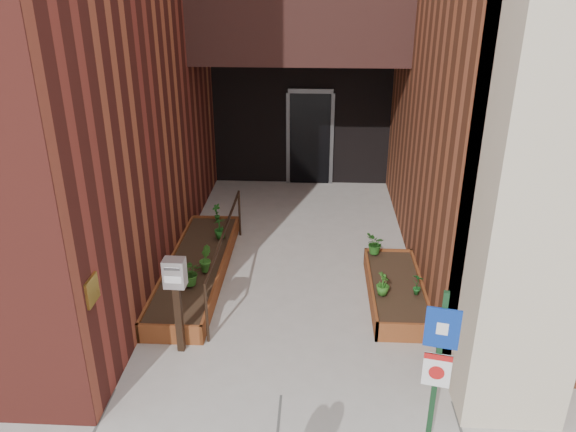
# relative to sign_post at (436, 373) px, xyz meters

# --- Properties ---
(ground) EXTENTS (80.00, 80.00, 0.00)m
(ground) POSITION_rel_sign_post_xyz_m (-1.46, 1.14, -1.33)
(ground) COLOR #9E9991
(ground) RESTS_ON ground
(planter_left) EXTENTS (0.90, 3.60, 0.30)m
(planter_left) POSITION_rel_sign_post_xyz_m (-3.01, 3.84, -1.20)
(planter_left) COLOR maroon
(planter_left) RESTS_ON ground
(planter_right) EXTENTS (0.80, 2.20, 0.30)m
(planter_right) POSITION_rel_sign_post_xyz_m (0.14, 3.34, -1.20)
(planter_right) COLOR maroon
(planter_right) RESTS_ON ground
(handrail) EXTENTS (0.04, 3.34, 0.90)m
(handrail) POSITION_rel_sign_post_xyz_m (-2.51, 3.79, -0.58)
(handrail) COLOR black
(handrail) RESTS_ON ground
(sign_post) EXTENTS (0.29, 0.10, 2.16)m
(sign_post) POSITION_rel_sign_post_xyz_m (0.00, 0.00, 0.00)
(sign_post) COLOR #14371D
(sign_post) RESTS_ON ground
(payment_dropbox) EXTENTS (0.27, 0.21, 1.35)m
(payment_dropbox) POSITION_rel_sign_post_xyz_m (-2.83, 1.94, -0.35)
(payment_dropbox) COLOR black
(payment_dropbox) RESTS_ON ground
(shrub_left_a) EXTENTS (0.40, 0.40, 0.40)m
(shrub_left_a) POSITION_rel_sign_post_xyz_m (-2.93, 3.11, -0.83)
(shrub_left_a) COLOR #245518
(shrub_left_a) RESTS_ON planter_left
(shrub_left_b) EXTENTS (0.26, 0.26, 0.41)m
(shrub_left_b) POSITION_rel_sign_post_xyz_m (-2.80, 3.53, -0.82)
(shrub_left_b) COLOR #2A631C
(shrub_left_b) RESTS_ON planter_left
(shrub_left_c) EXTENTS (0.29, 0.29, 0.37)m
(shrub_left_c) POSITION_rel_sign_post_xyz_m (-2.75, 4.70, -0.84)
(shrub_left_c) COLOR #195418
(shrub_left_c) RESTS_ON planter_left
(shrub_left_d) EXTENTS (0.24, 0.24, 0.33)m
(shrub_left_d) POSITION_rel_sign_post_xyz_m (-2.94, 5.44, -0.87)
(shrub_left_d) COLOR #1E601B
(shrub_left_d) RESTS_ON planter_left
(shrub_right_a) EXTENTS (0.22, 0.22, 0.34)m
(shrub_right_a) POSITION_rel_sign_post_xyz_m (-0.11, 2.98, -0.86)
(shrub_right_a) COLOR #29611B
(shrub_right_a) RESTS_ON planter_right
(shrub_right_b) EXTENTS (0.25, 0.25, 0.34)m
(shrub_right_b) POSITION_rel_sign_post_xyz_m (0.39, 3.01, -0.86)
(shrub_right_b) COLOR #19591E
(shrub_right_b) RESTS_ON planter_right
(shrub_right_c) EXTENTS (0.38, 0.38, 0.36)m
(shrub_right_c) POSITION_rel_sign_post_xyz_m (-0.11, 4.24, -0.85)
(shrub_right_c) COLOR #225D1A
(shrub_right_c) RESTS_ON planter_right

